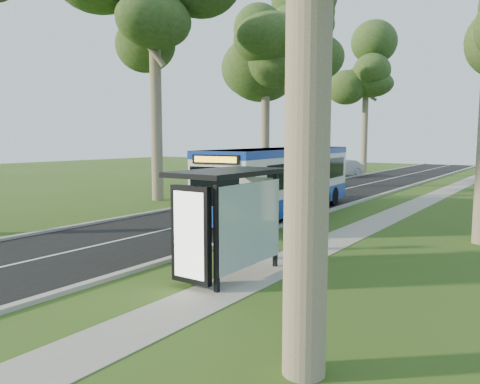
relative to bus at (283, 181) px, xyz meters
The scene contains 16 objects.
ground 7.75m from the bus, 78.73° to the right, with size 120.00×120.00×0.00m, color #314E18.
road 3.68m from the bus, 128.05° to the left, with size 7.00×100.00×0.02m, color black.
kerb_east 3.39m from the bus, 60.24° to the left, with size 0.25×100.00×0.12m, color #9E9B93.
kerb_west 6.31m from the bus, 154.92° to the left, with size 0.25×100.00×0.12m, color #9E9B93.
centre_line 3.68m from the bus, 128.05° to the left, with size 0.12×100.00×0.01m, color white.
footpath 5.43m from the bus, 29.99° to the left, with size 1.50×100.00×0.02m, color gray.
bus is the anchor object (origin of this frame).
bus_stop_sign 8.15m from the bus, 75.71° to the right, with size 0.15×0.37×2.68m.
bus_shelter 10.91m from the bus, 68.92° to the right, with size 1.83×3.36×2.88m.
litter_bin 3.07m from the bus, 30.04° to the right, with size 0.48×0.48×0.84m.
car_white 14.32m from the bus, 118.06° to the left, with size 1.99×4.94×1.68m, color white.
car_silver 24.62m from the bus, 105.82° to the left, with size 1.75×5.01×1.65m, color #A9ABB0.
tree_west_b 13.23m from the bus, behind, with size 5.20×5.20×15.31m.
tree_west_c 15.42m from the bus, 125.40° to the left, with size 5.20×5.20×13.48m.
tree_west_d 25.66m from the bus, 114.83° to the left, with size 5.20×5.20×18.53m.
tree_west_e 32.70m from the bus, 102.93° to the left, with size 5.20×5.20×14.69m.
Camera 1 is at (9.68, -12.38, 3.70)m, focal length 35.00 mm.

